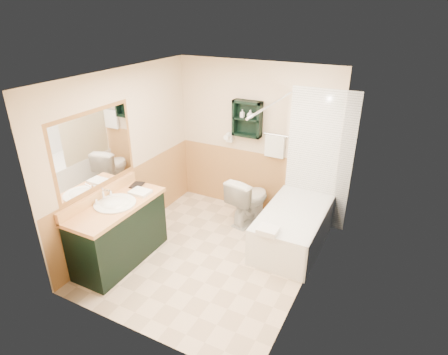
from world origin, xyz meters
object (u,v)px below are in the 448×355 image
wall_shelf (247,119)px  soap_bottle_b (250,115)px  vanity_book (131,178)px  toilet (249,200)px  soap_bottle_a (242,115)px  vanity (119,232)px  hair_dryer (230,137)px  bathtub (293,228)px

wall_shelf → soap_bottle_b: size_ratio=4.31×
vanity_book → toilet: bearing=29.7°
wall_shelf → soap_bottle_a: wall_shelf is taller
soap_bottle_a → vanity_book: bearing=-123.4°
toilet → soap_bottle_a: soap_bottle_a is taller
wall_shelf → vanity: wall_shelf is taller
hair_dryer → vanity: bearing=-106.3°
wall_shelf → bathtub: (1.03, -0.62, -1.28)m
toilet → bathtub: bearing=172.5°
hair_dryer → bathtub: 1.74m
vanity → soap_bottle_a: size_ratio=11.48×
bathtub → toilet: 0.87m
wall_shelf → vanity_book: 1.93m
hair_dryer → toilet: 1.04m
wall_shelf → soap_bottle_a: bearing=-176.4°
wall_shelf → soap_bottle_b: 0.08m
hair_dryer → vanity_book: size_ratio=1.15×
hair_dryer → soap_bottle_b: bearing=-4.9°
vanity → toilet: bearing=56.5°
wall_shelf → hair_dryer: (-0.30, 0.02, -0.35)m
bathtub → toilet: toilet is taller
soap_bottle_b → toilet: bearing=-64.0°
toilet → soap_bottle_a: (-0.29, 0.33, 1.22)m
vanity → soap_bottle_b: (0.95, 2.01, 1.19)m
vanity → hair_dryer: bearing=73.7°
vanity → soap_bottle_a: bearing=67.9°
bathtub → soap_bottle_b: soap_bottle_b is taller
soap_bottle_b → vanity: bearing=-115.2°
wall_shelf → soap_bottle_a: 0.09m
vanity → vanity_book: bearing=107.6°
bathtub → soap_bottle_b: size_ratio=11.75×
hair_dryer → wall_shelf: bearing=-4.8°
wall_shelf → hair_dryer: size_ratio=2.29×
wall_shelf → vanity: 2.48m
wall_shelf → vanity: (-0.89, -2.01, -1.13)m
soap_bottle_b → vanity_book: bearing=-126.7°
soap_bottle_a → toilet: bearing=-48.9°
vanity → toilet: vanity is taller
hair_dryer → bathtub: hair_dryer is taller
soap_bottle_b → hair_dryer: bearing=175.1°
wall_shelf → bathtub: bearing=-31.3°
hair_dryer → bathtub: (1.33, -0.65, -0.93)m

